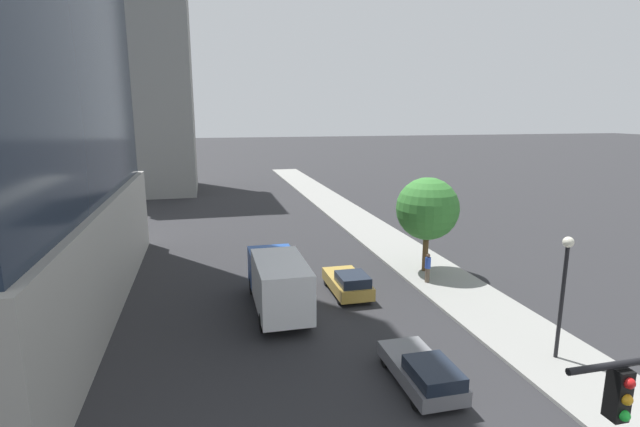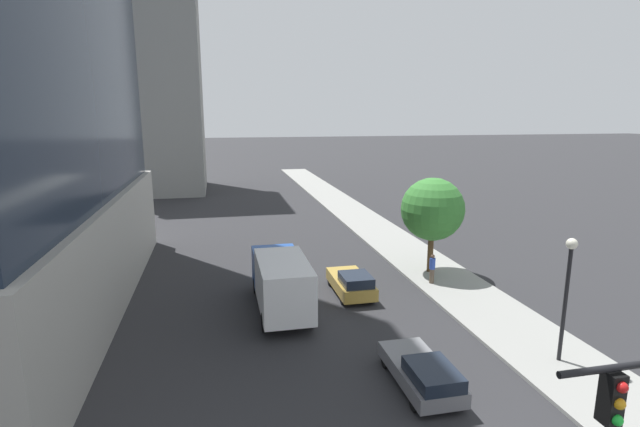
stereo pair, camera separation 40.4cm
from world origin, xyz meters
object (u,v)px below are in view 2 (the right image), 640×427
object	(u,v)px
car_gray	(423,373)
box_truck	(281,280)
car_gold	(352,283)
pedestrian_blue_shirt	(432,268)
street_tree	(433,209)
street_lamp	(568,280)
construction_building	(150,57)

from	to	relation	value
car_gray	box_truck	distance (m)	9.26
box_truck	car_gray	bearing A→B (deg)	-63.00
car_gold	pedestrian_blue_shirt	distance (m)	5.11
car_gray	street_tree	bearing A→B (deg)	63.86
street_lamp	car_gold	distance (m)	11.33
construction_building	box_truck	bearing A→B (deg)	-75.97
car_gray	pedestrian_blue_shirt	bearing A→B (deg)	63.05
street_tree	car_gold	distance (m)	7.28
car_gray	pedestrian_blue_shirt	size ratio (longest dim) A/B	2.40
street_lamp	construction_building	bearing A→B (deg)	112.84
construction_building	car_gold	world-z (taller)	construction_building
car_gray	pedestrian_blue_shirt	world-z (taller)	pedestrian_blue_shirt
street_tree	car_gold	world-z (taller)	street_tree
car_gold	street_lamp	bearing A→B (deg)	-55.19
street_lamp	car_gray	world-z (taller)	street_lamp
construction_building	box_truck	size ratio (longest dim) A/B	5.32
box_truck	pedestrian_blue_shirt	world-z (taller)	box_truck
car_gold	box_truck	bearing A→B (deg)	-162.11
street_tree	pedestrian_blue_shirt	bearing A→B (deg)	-111.94
car_gray	box_truck	xyz separation A→B (m)	(-4.18, 8.20, 1.03)
street_tree	pedestrian_blue_shirt	distance (m)	3.81
construction_building	street_tree	xyz separation A→B (m)	(20.60, -38.31, -12.71)
street_lamp	pedestrian_blue_shirt	xyz separation A→B (m)	(-1.18, 9.45, -2.52)
box_truck	pedestrian_blue_shirt	distance (m)	9.45
street_lamp	car_gray	size ratio (longest dim) A/B	1.21
street_tree	car_gold	size ratio (longest dim) A/B	1.42
street_lamp	car_gray	distance (m)	6.93
box_truck	pedestrian_blue_shirt	bearing A→B (deg)	10.98
car_gold	pedestrian_blue_shirt	bearing A→B (deg)	5.05
street_tree	car_gray	distance (m)	13.84
street_tree	car_gold	xyz separation A→B (m)	(-5.90, -2.47, -3.48)
street_tree	car_gray	size ratio (longest dim) A/B	1.41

